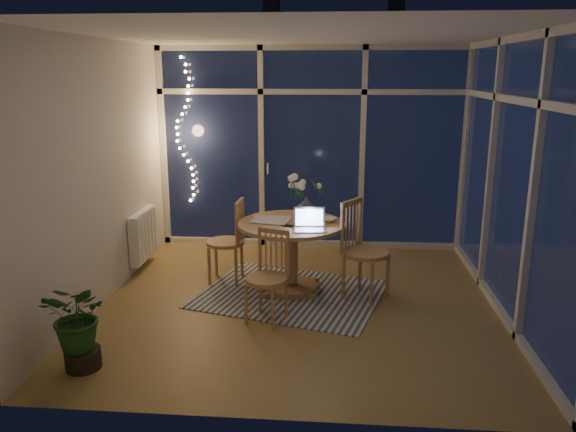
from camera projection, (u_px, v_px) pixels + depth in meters
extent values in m
plane|color=olive|center=(302.00, 302.00, 5.71)|extent=(4.00, 4.00, 0.00)
plane|color=white|center=(304.00, 34.00, 5.06)|extent=(4.00, 4.00, 0.00)
cube|color=silver|center=(312.00, 149.00, 7.31)|extent=(4.00, 0.04, 2.60)
cube|color=silver|center=(283.00, 235.00, 3.45)|extent=(4.00, 0.04, 2.60)
cube|color=silver|center=(101.00, 173.00, 5.54)|extent=(0.04, 4.00, 2.60)
cube|color=silver|center=(517.00, 180.00, 5.22)|extent=(0.04, 4.00, 2.60)
cube|color=silver|center=(312.00, 149.00, 7.27)|extent=(4.00, 0.10, 2.60)
cube|color=silver|center=(513.00, 180.00, 5.22)|extent=(0.10, 4.00, 2.60)
cube|color=white|center=(143.00, 235.00, 6.63)|extent=(0.10, 0.70, 0.58)
cube|color=black|center=(345.00, 200.00, 10.50)|extent=(12.00, 6.00, 0.10)
cube|color=#372514|center=(319.00, 145.00, 10.79)|extent=(11.00, 0.08, 1.80)
cube|color=#31343B|center=(337.00, 75.00, 13.33)|extent=(7.00, 3.00, 2.20)
sphere|color=black|center=(265.00, 190.00, 8.94)|extent=(0.90, 0.90, 0.90)
cube|color=beige|center=(290.00, 294.00, 5.91)|extent=(2.15, 1.90, 0.01)
cylinder|color=#AA7B4D|center=(291.00, 257.00, 5.91)|extent=(1.37, 1.37, 0.76)
cube|color=#AA7B4D|center=(225.00, 240.00, 6.17)|extent=(0.46, 0.46, 0.95)
cube|color=#AA7B4D|center=(366.00, 251.00, 5.67)|extent=(0.67, 0.67, 1.04)
cube|color=#AA7B4D|center=(266.00, 277.00, 5.17)|extent=(0.52, 0.52, 0.88)
imported|color=silver|center=(306.00, 206.00, 6.07)|extent=(0.25, 0.25, 0.21)
imported|color=white|center=(328.00, 220.00, 5.85)|extent=(0.19, 0.19, 0.04)
cube|color=silver|center=(271.00, 220.00, 5.90)|extent=(0.43, 0.35, 0.01)
cube|color=black|center=(287.00, 226.00, 5.68)|extent=(0.13, 0.09, 0.01)
imported|color=#1B4D1C|center=(80.00, 324.00, 4.35)|extent=(0.64, 0.59, 0.76)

